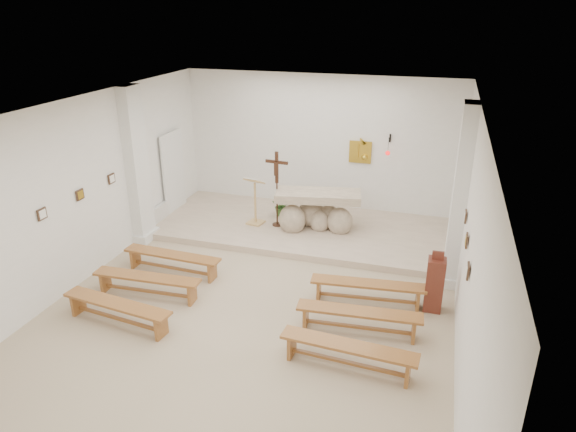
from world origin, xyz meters
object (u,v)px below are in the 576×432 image
(lectern, at_px, (255,201))
(bench_left_front, at_px, (172,259))
(bench_left_second, at_px, (147,281))
(bench_left_third, at_px, (117,308))
(bench_right_second, at_px, (359,316))
(altar, at_px, (317,213))
(crucifix_stand, at_px, (277,184))
(bench_right_third, at_px, (348,351))
(bench_right_front, at_px, (368,288))
(donation_pedestal, at_px, (435,284))

(lectern, height_order, bench_left_front, lectern)
(bench_left_second, bearing_deg, bench_left_third, -92.79)
(bench_left_front, bearing_deg, bench_right_second, -11.09)
(altar, xyz_separation_m, lectern, (-1.47, -0.15, 0.20))
(crucifix_stand, xyz_separation_m, bench_right_third, (2.56, -4.47, -0.87))
(bench_left_front, distance_m, bench_right_third, 4.36)
(bench_left_second, xyz_separation_m, bench_right_third, (3.93, -0.94, 0.00))
(bench_right_front, xyz_separation_m, bench_right_second, (-0.00, -0.94, 0.00))
(bench_right_third, bearing_deg, altar, 113.09)
(altar, distance_m, bench_right_second, 3.97)
(crucifix_stand, relative_size, donation_pedestal, 1.57)
(lectern, bearing_deg, bench_left_third, -90.17)
(altar, height_order, bench_right_third, altar)
(lectern, relative_size, donation_pedestal, 1.04)
(bench_right_front, bearing_deg, lectern, 134.72)
(altar, xyz_separation_m, crucifix_stand, (-0.94, -0.09, 0.66))
(lectern, height_order, bench_left_third, lectern)
(bench_left_front, relative_size, bench_right_third, 1.00)
(bench_left_front, bearing_deg, bench_right_third, -23.25)
(donation_pedestal, bearing_deg, bench_left_second, -168.90)
(altar, xyz_separation_m, bench_left_third, (-2.31, -4.56, -0.21))
(bench_left_second, bearing_deg, bench_left_front, 87.21)
(altar, distance_m, bench_left_second, 4.30)
(crucifix_stand, xyz_separation_m, donation_pedestal, (3.69, -2.44, -0.69))
(altar, height_order, bench_left_front, altar)
(altar, distance_m, donation_pedestal, 3.74)
(altar, bearing_deg, donation_pedestal, -53.47)
(bench_left_front, bearing_deg, lectern, 74.11)
(bench_left_third, bearing_deg, bench_right_second, 20.39)
(bench_right_second, bearing_deg, crucifix_stand, 121.41)
(bench_left_third, distance_m, bench_right_third, 3.93)
(crucifix_stand, relative_size, bench_left_front, 0.88)
(crucifix_stand, bearing_deg, donation_pedestal, -27.91)
(bench_right_second, bearing_deg, bench_left_second, 175.46)
(bench_right_front, distance_m, bench_right_second, 0.94)
(altar, bearing_deg, lectern, 174.65)
(lectern, distance_m, bench_right_front, 4.01)
(lectern, distance_m, crucifix_stand, 0.70)
(crucifix_stand, relative_size, bench_left_second, 0.88)
(lectern, relative_size, crucifix_stand, 0.66)
(donation_pedestal, xyz_separation_m, bench_left_third, (-5.06, -2.04, -0.18))
(lectern, height_order, donation_pedestal, lectern)
(bench_left_third, relative_size, bench_right_third, 1.00)
(altar, bearing_deg, crucifix_stand, 174.41)
(bench_left_second, distance_m, bench_right_third, 4.04)
(bench_right_second, xyz_separation_m, bench_left_third, (-3.93, -0.94, 0.00))
(lectern, xyz_separation_m, crucifix_stand, (0.53, 0.06, 0.46))
(altar, bearing_deg, bench_left_second, -133.53)
(altar, xyz_separation_m, bench_right_second, (1.62, -3.62, -0.21))
(donation_pedestal, xyz_separation_m, bench_left_second, (-5.06, -1.09, -0.18))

